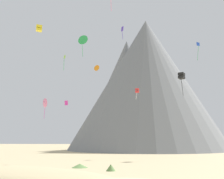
# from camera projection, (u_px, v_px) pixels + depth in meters

# --- Properties ---
(dune_foreground_right) EXTENTS (29.75, 22.80, 1.77)m
(dune_foreground_right) POSITION_uv_depth(u_px,v_px,m) (19.00, 175.00, 38.14)
(dune_foreground_right) COLOR #C6B284
(dune_foreground_right) RESTS_ON ground_plane
(bush_near_left) EXTENTS (3.32, 3.32, 0.60)m
(bush_near_left) POSITION_uv_depth(u_px,v_px,m) (80.00, 166.00, 47.18)
(bush_near_left) COLOR #668C4C
(bush_near_left) RESTS_ON ground_plane
(bush_mid_center) EXTENTS (1.74, 1.74, 0.94)m
(bush_mid_center) POSITION_uv_depth(u_px,v_px,m) (111.00, 168.00, 42.48)
(bush_mid_center) COLOR #668C4C
(bush_mid_center) RESTS_ON ground_plane
(rock_massif) EXTENTS (66.74, 65.31, 51.15)m
(rock_massif) POSITION_uv_depth(u_px,v_px,m) (141.00, 86.00, 121.50)
(rock_massif) COLOR slate
(rock_massif) RESTS_ON ground_plane
(kite_lime_mid) EXTENTS (0.62, 1.04, 3.76)m
(kite_lime_mid) POSITION_uv_depth(u_px,v_px,m) (64.00, 59.00, 74.27)
(kite_lime_mid) COLOR #8CD133
(kite_magenta_low) EXTENTS (0.77, 0.80, 1.32)m
(kite_magenta_low) POSITION_uv_depth(u_px,v_px,m) (66.00, 103.00, 81.72)
(kite_magenta_low) COLOR #D1339E
(kite_black_mid) EXTENTS (1.77, 1.80, 5.24)m
(kite_black_mid) POSITION_uv_depth(u_px,v_px,m) (182.00, 76.00, 69.53)
(kite_black_mid) COLOR black
(kite_pink_low) EXTENTS (1.87, 1.92, 5.05)m
(kite_pink_low) POSITION_uv_depth(u_px,v_px,m) (45.00, 103.00, 75.40)
(kite_pink_low) COLOR pink
(kite_green_high) EXTENTS (2.60, 1.39, 5.35)m
(kite_green_high) POSITION_uv_depth(u_px,v_px,m) (83.00, 40.00, 73.70)
(kite_green_high) COLOR green
(kite_yellow_mid) EXTENTS (1.34, 1.32, 1.11)m
(kite_yellow_mid) POSITION_uv_depth(u_px,v_px,m) (39.00, 28.00, 55.37)
(kite_yellow_mid) COLOR yellow
(kite_blue_high) EXTENTS (0.96, 0.68, 5.31)m
(kite_blue_high) POSITION_uv_depth(u_px,v_px,m) (198.00, 47.00, 86.64)
(kite_blue_high) COLOR blue
(kite_red_mid) EXTENTS (0.97, 0.96, 2.64)m
(kite_red_mid) POSITION_uv_depth(u_px,v_px,m) (137.00, 91.00, 72.69)
(kite_red_mid) COLOR red
(kite_orange_mid) EXTENTS (1.32, 1.00, 1.26)m
(kite_orange_mid) POSITION_uv_depth(u_px,v_px,m) (97.00, 68.00, 61.08)
(kite_orange_mid) COLOR orange
(kite_indigo_high) EXTENTS (0.58, 0.73, 3.08)m
(kite_indigo_high) POSITION_uv_depth(u_px,v_px,m) (122.00, 30.00, 70.03)
(kite_indigo_high) COLOR #5138B2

